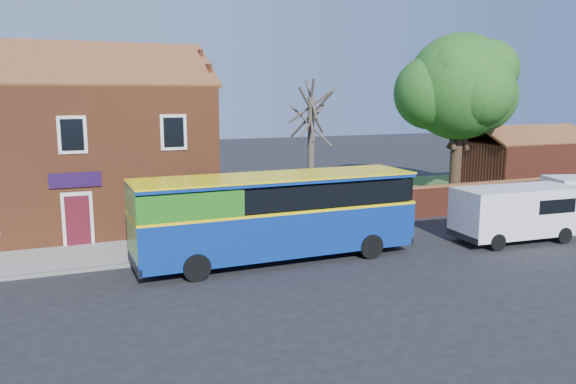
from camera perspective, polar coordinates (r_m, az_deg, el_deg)
name	(u,v)px	position (r m, az deg, el deg)	size (l,w,h in m)	color
ground	(311,282)	(18.96, 2.34, -9.12)	(120.00, 120.00, 0.00)	black
pavement	(81,257)	(22.90, -20.27, -6.23)	(18.00, 3.50, 0.12)	gray
kerb	(83,270)	(21.21, -20.10, -7.45)	(18.00, 0.15, 0.14)	slate
grass_strip	(413,193)	(36.27, 12.61, -0.13)	(26.00, 12.00, 0.04)	#426B28
shop_building	(71,155)	(27.95, -21.16, 3.55)	(12.30, 8.13, 10.50)	brown
boundary_wall	(479,197)	(31.47, 18.86, -0.46)	(22.00, 0.38, 1.60)	maroon
outbuilding	(525,162)	(41.80, 22.91, 2.83)	(8.20, 5.06, 4.17)	maroon
bus	(268,213)	(20.82, -2.08, -2.16)	(10.63, 2.88, 3.22)	navy
van_near	(516,211)	(25.63, 22.16, -1.81)	(5.40, 2.44, 2.32)	white
large_tree	(459,90)	(36.05, 16.93, 9.86)	(8.05, 6.37, 9.82)	black
bare_tree	(311,151)	(28.07, 2.36, 4.17)	(2.47, 2.95, 6.60)	#4C4238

